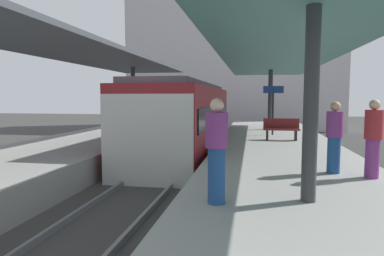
{
  "coord_description": "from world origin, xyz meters",
  "views": [
    {
      "loc": [
        2.87,
        -10.55,
        2.7
      ],
      "look_at": [
        0.55,
        2.42,
        1.5
      ],
      "focal_mm": 31.44,
      "sensor_mm": 36.0,
      "label": 1
    }
  ],
  "objects_px": {
    "passenger_mid_platform": "(217,149)",
    "passenger_near_bench": "(334,136)",
    "platform_sign": "(273,99)",
    "commuter_train": "(186,119)",
    "platform_bench": "(281,128)",
    "passenger_far_end": "(373,138)"
  },
  "relations": [
    {
      "from": "passenger_mid_platform",
      "to": "passenger_near_bench",
      "type": "bearing_deg",
      "value": 48.05
    },
    {
      "from": "platform_sign",
      "to": "passenger_mid_platform",
      "type": "xyz_separation_m",
      "value": [
        -1.47,
        -10.33,
        -0.75
      ]
    },
    {
      "from": "commuter_train",
      "to": "platform_bench",
      "type": "height_order",
      "value": "commuter_train"
    },
    {
      "from": "commuter_train",
      "to": "platform_sign",
      "type": "bearing_deg",
      "value": 16.03
    },
    {
      "from": "passenger_near_bench",
      "to": "passenger_mid_platform",
      "type": "height_order",
      "value": "passenger_mid_platform"
    },
    {
      "from": "commuter_train",
      "to": "passenger_near_bench",
      "type": "height_order",
      "value": "commuter_train"
    },
    {
      "from": "platform_bench",
      "to": "passenger_near_bench",
      "type": "relative_size",
      "value": 0.87
    },
    {
      "from": "platform_sign",
      "to": "passenger_far_end",
      "type": "relative_size",
      "value": 1.33
    },
    {
      "from": "platform_sign",
      "to": "passenger_mid_platform",
      "type": "height_order",
      "value": "platform_sign"
    },
    {
      "from": "passenger_mid_platform",
      "to": "passenger_far_end",
      "type": "distance_m",
      "value": 3.81
    },
    {
      "from": "platform_bench",
      "to": "passenger_near_bench",
      "type": "height_order",
      "value": "passenger_near_bench"
    },
    {
      "from": "platform_bench",
      "to": "passenger_near_bench",
      "type": "distance_m",
      "value": 5.91
    },
    {
      "from": "commuter_train",
      "to": "passenger_far_end",
      "type": "distance_m",
      "value": 8.8
    },
    {
      "from": "commuter_train",
      "to": "passenger_near_bench",
      "type": "xyz_separation_m",
      "value": [
        4.69,
        -6.61,
        0.11
      ]
    },
    {
      "from": "platform_sign",
      "to": "passenger_far_end",
      "type": "xyz_separation_m",
      "value": [
        1.59,
        -8.05,
        -0.76
      ]
    },
    {
      "from": "commuter_train",
      "to": "passenger_mid_platform",
      "type": "xyz_separation_m",
      "value": [
        2.32,
        -9.24,
        0.15
      ]
    },
    {
      "from": "passenger_near_bench",
      "to": "passenger_far_end",
      "type": "relative_size",
      "value": 0.97
    },
    {
      "from": "platform_sign",
      "to": "passenger_far_end",
      "type": "distance_m",
      "value": 8.24
    },
    {
      "from": "platform_sign",
      "to": "passenger_mid_platform",
      "type": "distance_m",
      "value": 10.46
    },
    {
      "from": "platform_sign",
      "to": "passenger_near_bench",
      "type": "xyz_separation_m",
      "value": [
        0.9,
        -7.7,
        -0.79
      ]
    },
    {
      "from": "passenger_mid_platform",
      "to": "passenger_far_end",
      "type": "xyz_separation_m",
      "value": [
        3.06,
        2.28,
        -0.01
      ]
    },
    {
      "from": "passenger_near_bench",
      "to": "commuter_train",
      "type": "bearing_deg",
      "value": 125.37
    }
  ]
}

